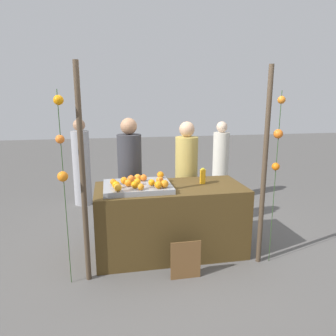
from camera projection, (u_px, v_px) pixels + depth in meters
name	position (u px, v px, depth m)	size (l,w,h in m)	color
ground_plane	(170.00, 251.00, 3.99)	(24.00, 24.00, 0.00)	#565451
stall_counter	(170.00, 220.00, 3.90)	(1.83, 0.81, 0.86)	#4C3819
orange_tray	(137.00, 187.00, 3.69)	(0.80, 0.62, 0.06)	gray
orange_0	(158.00, 185.00, 3.50)	(0.09, 0.09, 0.09)	orange
orange_1	(160.00, 175.00, 3.96)	(0.09, 0.09, 0.09)	orange
orange_2	(124.00, 180.00, 3.68)	(0.08, 0.08, 0.08)	orange
orange_3	(144.00, 178.00, 3.82)	(0.08, 0.08, 0.08)	orange
orange_4	(160.00, 180.00, 3.69)	(0.09, 0.09, 0.09)	orange
orange_5	(138.00, 177.00, 3.83)	(0.08, 0.08, 0.08)	orange
orange_6	(116.00, 185.00, 3.49)	(0.09, 0.09, 0.09)	orange
orange_7	(141.00, 187.00, 3.44)	(0.07, 0.07, 0.07)	orange
orange_8	(131.00, 179.00, 3.77)	(0.09, 0.09, 0.09)	orange
orange_9	(135.00, 185.00, 3.51)	(0.08, 0.08, 0.08)	orange
orange_10	(152.00, 183.00, 3.61)	(0.08, 0.08, 0.08)	orange
orange_11	(165.00, 184.00, 3.52)	(0.09, 0.09, 0.09)	orange
orange_12	(113.00, 182.00, 3.64)	(0.07, 0.07, 0.07)	orange
orange_13	(137.00, 182.00, 3.63)	(0.08, 0.08, 0.08)	orange
orange_14	(118.00, 188.00, 3.39)	(0.09, 0.09, 0.09)	orange
orange_15	(128.00, 183.00, 3.58)	(0.09, 0.09, 0.09)	orange
juice_bottle	(203.00, 176.00, 3.92)	(0.07, 0.07, 0.20)	#F8AA1B
chalkboard_sign	(186.00, 260.00, 3.35)	(0.33, 0.03, 0.44)	brown
vendor_left	(130.00, 182.00, 4.35)	(0.33, 0.33, 1.67)	#333338
vendor_right	(186.00, 181.00, 4.50)	(0.32, 0.32, 1.61)	tan
crowd_person_0	(82.00, 165.00, 5.63)	(0.31, 0.31, 1.57)	#99999E
crowd_person_1	(221.00, 164.00, 5.89)	(0.30, 0.30, 1.51)	beige
canopy_post_left	(83.00, 178.00, 3.13)	(0.06, 0.06, 2.27)	#473828
canopy_post_right	(264.00, 169.00, 3.50)	(0.06, 0.06, 2.27)	#473828
garland_strand_left	(61.00, 146.00, 2.98)	(0.11, 0.10, 2.01)	#2D4C23
garland_strand_right	(278.00, 137.00, 3.43)	(0.10, 0.11, 2.01)	#2D4C23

